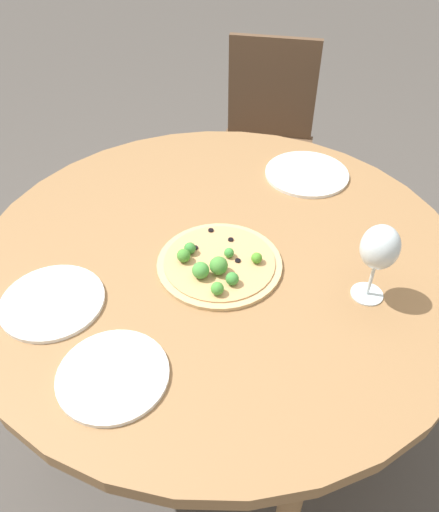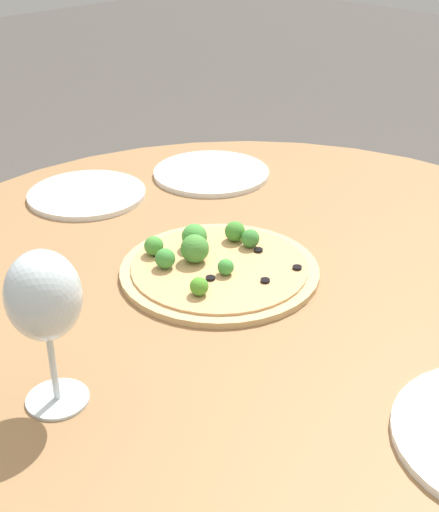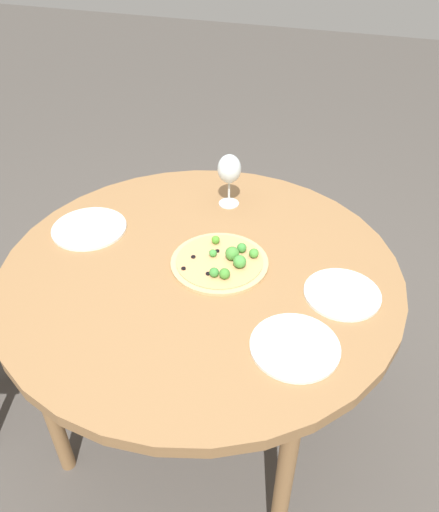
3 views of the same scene
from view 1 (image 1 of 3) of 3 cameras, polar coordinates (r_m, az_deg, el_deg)
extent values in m
plane|color=#4C4742|center=(1.82, 0.03, -16.73)|extent=(12.00, 12.00, 0.00)
cylinder|color=olive|center=(1.27, 0.04, 0.15)|extent=(1.24, 1.24, 0.04)
cylinder|color=olive|center=(1.71, 17.85, -5.72)|extent=(0.05, 0.05, 0.69)
cylinder|color=olive|center=(1.54, -20.32, -13.69)|extent=(0.05, 0.05, 0.69)
cylinder|color=olive|center=(1.91, -4.34, 2.42)|extent=(0.05, 0.05, 0.69)
cube|color=brown|center=(2.22, 5.04, 11.06)|extent=(0.50, 0.50, 0.04)
cube|color=brown|center=(2.28, 6.06, 18.50)|extent=(0.15, 0.37, 0.43)
cylinder|color=brown|center=(2.23, -0.22, 4.42)|extent=(0.04, 0.04, 0.40)
cylinder|color=brown|center=(2.20, 8.51, 3.31)|extent=(0.04, 0.04, 0.40)
cylinder|color=brown|center=(2.50, 1.35, 9.08)|extent=(0.04, 0.04, 0.40)
cylinder|color=brown|center=(2.47, 9.20, 8.13)|extent=(0.04, 0.04, 0.40)
cylinder|color=tan|center=(1.21, 0.00, -0.88)|extent=(0.30, 0.30, 0.01)
cylinder|color=tan|center=(1.21, 0.00, -0.64)|extent=(0.27, 0.27, 0.00)
sphere|color=#3F903A|center=(1.14, 1.46, -2.61)|extent=(0.03, 0.03, 0.03)
sphere|color=#3E8939|center=(1.22, -3.40, 0.90)|extent=(0.03, 0.03, 0.03)
sphere|color=#49993F|center=(1.15, -2.17, -1.64)|extent=(0.04, 0.04, 0.04)
sphere|color=#499039|center=(1.16, -0.10, -1.10)|extent=(0.04, 0.04, 0.04)
sphere|color=#489638|center=(1.12, -0.26, -3.73)|extent=(0.03, 0.03, 0.03)
sphere|color=green|center=(1.21, 1.09, 0.38)|extent=(0.02, 0.02, 0.02)
sphere|color=#448C32|center=(1.20, -4.12, 0.05)|extent=(0.03, 0.03, 0.03)
sphere|color=#4F992B|center=(1.20, 4.27, -0.23)|extent=(0.03, 0.03, 0.03)
cylinder|color=black|center=(1.13, -0.25, -4.11)|extent=(0.01, 0.01, 0.00)
cylinder|color=black|center=(1.24, -2.79, 0.95)|extent=(0.01, 0.01, 0.00)
cylinder|color=black|center=(1.20, 2.10, -0.53)|extent=(0.01, 0.01, 0.00)
cylinder|color=black|center=(1.26, 1.30, 1.89)|extent=(0.01, 0.01, 0.00)
cylinder|color=black|center=(1.29, -0.99, 2.96)|extent=(0.01, 0.01, 0.00)
cylinder|color=silver|center=(1.19, 16.48, -4.18)|extent=(0.07, 0.07, 0.00)
cylinder|color=silver|center=(1.16, 16.91, -2.61)|extent=(0.01, 0.01, 0.09)
ellipsoid|color=silver|center=(1.10, 17.89, 0.96)|extent=(0.08, 0.08, 0.10)
cylinder|color=white|center=(1.02, -12.08, -13.18)|extent=(0.22, 0.22, 0.01)
cylinder|color=white|center=(1.18, -18.56, -4.97)|extent=(0.23, 0.23, 0.01)
cylinder|color=white|center=(1.55, 9.95, 9.25)|extent=(0.25, 0.25, 0.01)
camera|label=2|loc=(1.49, 40.96, 21.98)|focal=50.00mm
camera|label=3|loc=(1.63, -58.41, 31.44)|focal=35.00mm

